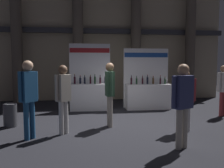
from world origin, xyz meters
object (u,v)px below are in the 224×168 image
object	(u,v)px
visitor_4	(29,93)
visitor_7	(63,94)
visitor_5	(223,86)
exhibitor_booth_0	(90,93)
exhibitor_booth_1	(148,94)
trash_bin	(10,115)
visitor_1	(110,89)
visitor_3	(183,98)
visitor_6	(185,95)

from	to	relation	value
visitor_4	visitor_7	world-z (taller)	visitor_4
visitor_5	visitor_4	bearing A→B (deg)	-12.44
visitor_4	visitor_5	world-z (taller)	visitor_4
exhibitor_booth_0	exhibitor_booth_1	world-z (taller)	exhibitor_booth_0
trash_bin	visitor_1	size ratio (longest dim) A/B	0.36
exhibitor_booth_0	visitor_1	xyz separation A→B (m)	(0.50, -2.51, 0.43)
visitor_5	visitor_3	bearing A→B (deg)	16.71
exhibitor_booth_1	visitor_4	xyz separation A→B (m)	(-3.78, -3.34, 0.49)
visitor_1	visitor_7	size ratio (longest dim) A/B	1.04
exhibitor_booth_0	exhibitor_booth_1	distance (m)	2.29
visitor_1	exhibitor_booth_0	bearing A→B (deg)	4.18
trash_bin	visitor_3	xyz separation A→B (m)	(4.10, -2.16, 0.73)
visitor_3	visitor_4	xyz separation A→B (m)	(-3.29, 0.97, 0.04)
exhibitor_booth_0	visitor_3	xyz separation A→B (m)	(1.80, -4.37, 0.42)
exhibitor_booth_1	visitor_3	distance (m)	4.37
visitor_1	visitor_6	bearing A→B (deg)	-117.65
exhibitor_booth_0	visitor_5	size ratio (longest dim) A/B	1.50
visitor_5	visitor_6	size ratio (longest dim) A/B	1.08
visitor_1	visitor_4	bearing A→B (deg)	107.00
visitor_1	visitor_6	world-z (taller)	visitor_1
trash_bin	visitor_3	distance (m)	4.69
visitor_1	visitor_3	xyz separation A→B (m)	(1.30, -1.86, -0.01)
visitor_4	visitor_1	bearing A→B (deg)	152.97
visitor_4	visitor_6	xyz separation A→B (m)	(3.88, 0.18, -0.15)
visitor_4	visitor_5	size ratio (longest dim) A/B	1.06
exhibitor_booth_0	visitor_3	world-z (taller)	exhibitor_booth_0
visitor_4	visitor_5	bearing A→B (deg)	145.21
visitor_5	visitor_7	bearing A→B (deg)	-13.39
visitor_6	visitor_3	bearing A→B (deg)	-116.51
exhibitor_booth_0	visitor_7	world-z (taller)	exhibitor_booth_0
trash_bin	visitor_1	xyz separation A→B (m)	(2.80, -0.30, 0.74)
visitor_7	exhibitor_booth_1	bearing A→B (deg)	179.00
visitor_3	visitor_1	bearing A→B (deg)	-81.18
visitor_7	visitor_1	bearing A→B (deg)	158.94
exhibitor_booth_1	trash_bin	size ratio (longest dim) A/B	3.70
visitor_5	exhibitor_booth_0	bearing A→B (deg)	-48.97
visitor_3	visitor_6	xyz separation A→B (m)	(0.59, 1.15, -0.11)
visitor_6	visitor_7	xyz separation A→B (m)	(-3.12, 0.13, 0.08)
trash_bin	visitor_5	bearing A→B (deg)	4.73
visitor_1	visitor_4	distance (m)	2.18
trash_bin	visitor_7	distance (m)	1.93
visitor_4	visitor_7	size ratio (longest dim) A/B	1.06
exhibitor_booth_1	visitor_6	bearing A→B (deg)	-88.20
exhibitor_booth_1	visitor_6	distance (m)	3.18
trash_bin	visitor_6	bearing A→B (deg)	-12.15
visitor_1	visitor_5	size ratio (longest dim) A/B	1.04
visitor_1	visitor_4	size ratio (longest dim) A/B	0.98
visitor_7	trash_bin	bearing A→B (deg)	-75.22
visitor_1	trash_bin	bearing A→B (deg)	76.76
exhibitor_booth_1	visitor_6	size ratio (longest dim) A/B	1.50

